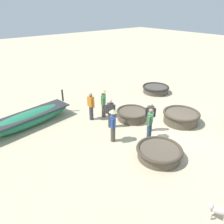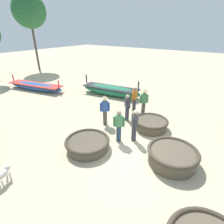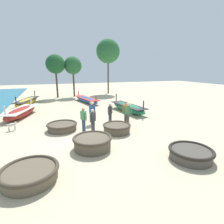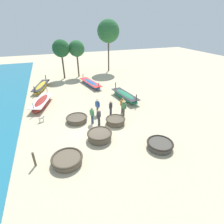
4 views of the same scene
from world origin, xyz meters
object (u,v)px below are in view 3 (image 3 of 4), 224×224
long_boat_blue_hull (128,108)px  fisherman_with_hat (126,111)px  coracle_center (30,173)px  fisherman_standing_left (93,121)px  fisherman_by_coracle (92,111)px  fisherman_standing_right (128,112)px  coracle_nearest (191,153)px  tree_left_mid (55,64)px  coracle_upturned (62,126)px  long_boat_red_hull (21,112)px  coracle_tilted (92,142)px  coracle_far_right (117,128)px  long_boat_ochre_hull (86,100)px  dog (12,125)px  fisherman_hauling (84,119)px  tree_rightmost (73,66)px  tree_right_mid (108,51)px  long_boat_green_hull (27,101)px  fisherman_crouching (110,114)px

long_boat_blue_hull → fisherman_with_hat: (-1.54, -2.94, 0.43)m
coracle_center → long_boat_blue_hull: 11.25m
fisherman_with_hat → fisherman_standing_left: 3.28m
fisherman_by_coracle → fisherman_standing_right: same height
coracle_nearest → tree_left_mid: tree_left_mid is taller
coracle_center → fisherman_by_coracle: 6.87m
fisherman_by_coracle → fisherman_standing_left: fisherman_by_coracle is taller
tree_left_mid → long_boat_blue_hull: bearing=-62.3°
fisherman_with_hat → fisherman_standing_left: same height
coracle_upturned → long_boat_red_hull: size_ratio=0.41×
coracle_tilted → fisherman_by_coracle: 4.17m
coracle_far_right → coracle_center: bearing=-143.0°
coracle_tilted → long_boat_ochre_hull: long_boat_ochre_hull is taller
fisherman_with_hat → dog: bearing=174.3°
fisherman_hauling → fisherman_standing_right: bearing=5.6°
fisherman_standing_left → fisherman_with_hat: bearing=28.8°
coracle_upturned → coracle_center: (-1.47, -5.07, 0.01)m
long_boat_blue_hull → fisherman_hauling: fisherman_hauling is taller
coracle_nearest → tree_rightmost: tree_rightmost is taller
tree_right_mid → coracle_tilted: bearing=-110.6°
long_boat_green_hull → fisherman_crouching: (6.36, -10.04, 0.47)m
tree_right_mid → fisherman_with_hat: bearing=-103.9°
coracle_tilted → fisherman_standing_left: size_ratio=1.25×
coracle_nearest → coracle_tilted: 4.57m
coracle_far_right → fisherman_by_coracle: bearing=114.4°
coracle_upturned → tree_left_mid: tree_left_mid is taller
coracle_center → fisherman_by_coracle: fisherman_by_coracle is taller
coracle_upturned → fisherman_crouching: bearing=-0.5°
coracle_upturned → tree_rightmost: 15.22m
fisherman_with_hat → fisherman_standing_left: bearing=-151.2°
fisherman_with_hat → long_boat_ochre_hull: bearing=97.3°
long_boat_green_hull → tree_rightmost: bearing=37.1°
long_boat_red_hull → fisherman_hauling: (4.27, -5.36, 0.45)m
coracle_tilted → fisherman_by_coracle: bearing=76.6°
long_boat_blue_hull → fisherman_standing_left: bearing=-134.3°
long_boat_ochre_hull → tree_rightmost: tree_rightmost is taller
coracle_far_right → coracle_nearest: (1.87, -4.22, -0.02)m
coracle_far_right → coracle_center: size_ratio=0.86×
coracle_upturned → coracle_tilted: size_ratio=0.99×
coracle_upturned → dog: dog is taller
coracle_tilted → fisherman_standing_left: bearing=75.5°
long_boat_ochre_hull → fisherman_by_coracle: 8.62m
fisherman_hauling → fisherman_by_coracle: bearing=58.7°
coracle_nearest → tree_left_mid: 20.88m
coracle_center → tree_left_mid: (1.88, 19.21, 4.21)m
fisherman_with_hat → tree_right_mid: size_ratio=0.19×
long_boat_ochre_hull → fisherman_with_hat: (1.14, -8.96, 0.51)m
tree_left_mid → fisherman_hauling: bearing=-86.7°
long_boat_green_hull → fisherman_standing_right: fisherman_standing_right is taller
fisherman_standing_left → coracle_nearest: bearing=-53.1°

